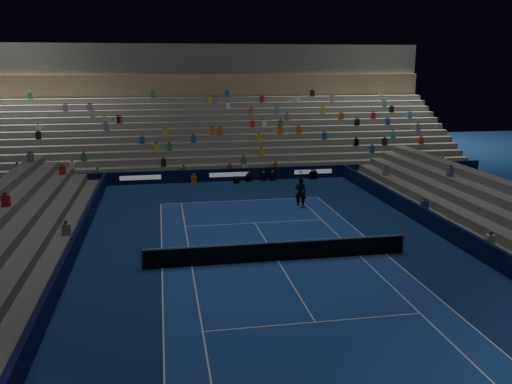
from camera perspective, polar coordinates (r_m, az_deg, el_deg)
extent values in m
plane|color=navy|center=(26.01, 2.33, -7.32)|extent=(90.00, 90.00, 0.00)
cube|color=#1A4291|center=(26.01, 2.33, -7.31)|extent=(10.97, 23.77, 0.01)
cube|color=black|center=(43.45, -2.89, 1.84)|extent=(44.00, 0.25, 1.00)
cube|color=black|center=(29.40, 21.21, -4.75)|extent=(0.25, 37.00, 1.00)
cube|color=black|center=(25.67, -19.50, -7.21)|extent=(0.25, 37.00, 1.00)
cube|color=slate|center=(44.48, -3.05, 1.78)|extent=(44.00, 1.00, 0.50)
cube|color=slate|center=(45.40, -3.21, 2.33)|extent=(44.00, 1.00, 1.00)
cube|color=slate|center=(46.33, -3.36, 2.87)|extent=(44.00, 1.00, 1.50)
cube|color=slate|center=(47.26, -3.51, 3.39)|extent=(44.00, 1.00, 2.00)
cube|color=slate|center=(48.20, -3.65, 3.88)|extent=(44.00, 1.00, 2.50)
cube|color=slate|center=(49.14, -3.79, 4.36)|extent=(44.00, 1.00, 3.00)
cube|color=slate|center=(50.09, -3.92, 4.82)|extent=(44.00, 1.00, 3.50)
cube|color=slate|center=(51.03, -4.05, 5.26)|extent=(44.00, 1.00, 4.00)
cube|color=slate|center=(51.98, -4.17, 5.68)|extent=(44.00, 1.00, 4.50)
cube|color=slate|center=(52.94, -4.29, 6.09)|extent=(44.00, 1.00, 5.00)
cube|color=slate|center=(53.89, -4.40, 6.49)|extent=(44.00, 1.00, 5.50)
cube|color=slate|center=(54.85, -4.52, 6.87)|extent=(44.00, 1.00, 6.00)
cube|color=#8E7958|center=(55.64, -4.71, 11.20)|extent=(44.00, 0.60, 2.20)
cube|color=#4E4E4B|center=(56.99, -4.90, 13.86)|extent=(44.00, 2.40, 3.00)
cube|color=slate|center=(29.89, 22.49, -5.08)|extent=(1.00, 37.00, 0.50)
cube|color=slate|center=(30.35, 24.13, -4.46)|extent=(1.00, 37.00, 1.00)
cube|color=#60605B|center=(25.90, -21.21, -7.76)|extent=(1.00, 37.00, 0.50)
cube|color=#60605B|center=(26.04, -23.43, -7.27)|extent=(1.00, 37.00, 1.00)
cylinder|color=#B2B2B7|center=(25.30, -12.07, -6.90)|extent=(0.10, 0.10, 1.10)
cylinder|color=#B2B2B7|center=(27.84, 15.37, -5.19)|extent=(0.10, 0.10, 1.10)
cube|color=black|center=(25.85, 2.34, -6.39)|extent=(12.80, 0.03, 0.90)
cube|color=white|center=(25.69, 2.35, -5.36)|extent=(12.80, 0.04, 0.08)
imported|color=black|center=(35.28, 4.75, -0.07)|extent=(0.85, 0.69, 2.01)
cube|color=black|center=(42.67, -2.08, 1.30)|extent=(0.54, 0.58, 0.52)
cylinder|color=black|center=(42.24, -2.01, 1.39)|extent=(0.28, 0.38, 0.16)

